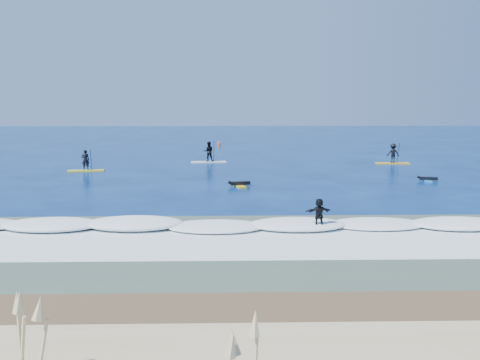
{
  "coord_description": "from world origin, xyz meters",
  "views": [
    {
      "loc": [
        -2.42,
        -35.64,
        6.4
      ],
      "look_at": [
        -1.55,
        1.15,
        0.6
      ],
      "focal_mm": 40.0,
      "sensor_mm": 36.0,
      "label": 1
    }
  ],
  "objects_px": {
    "sup_paddler_center": "(209,153)",
    "prone_paddler_near": "(239,184)",
    "prone_paddler_far": "(427,179)",
    "wave_surfer": "(319,214)",
    "sup_paddler_left": "(86,163)",
    "marker_buoy": "(219,144)",
    "sup_paddler_right": "(393,155)"
  },
  "relations": [
    {
      "from": "sup_paddler_center",
      "to": "prone_paddler_near",
      "type": "height_order",
      "value": "sup_paddler_center"
    },
    {
      "from": "prone_paddler_far",
      "to": "wave_surfer",
      "type": "xyz_separation_m",
      "value": [
        -10.84,
        -14.98,
        0.69
      ]
    },
    {
      "from": "sup_paddler_left",
      "to": "prone_paddler_far",
      "type": "bearing_deg",
      "value": -22.48
    },
    {
      "from": "prone_paddler_near",
      "to": "marker_buoy",
      "type": "distance_m",
      "value": 29.99
    },
    {
      "from": "prone_paddler_near",
      "to": "prone_paddler_far",
      "type": "xyz_separation_m",
      "value": [
        14.36,
        1.98,
        -0.01
      ]
    },
    {
      "from": "prone_paddler_near",
      "to": "marker_buoy",
      "type": "bearing_deg",
      "value": -11.68
    },
    {
      "from": "sup_paddler_center",
      "to": "marker_buoy",
      "type": "xyz_separation_m",
      "value": [
        0.77,
        16.02,
        -0.55
      ]
    },
    {
      "from": "sup_paddler_center",
      "to": "wave_surfer",
      "type": "relative_size",
      "value": 1.66
    },
    {
      "from": "prone_paddler_near",
      "to": "wave_surfer",
      "type": "xyz_separation_m",
      "value": [
        3.52,
        -13.0,
        0.68
      ]
    },
    {
      "from": "sup_paddler_left",
      "to": "prone_paddler_near",
      "type": "height_order",
      "value": "sup_paddler_left"
    },
    {
      "from": "sup_paddler_right",
      "to": "prone_paddler_far",
      "type": "bearing_deg",
      "value": -91.51
    },
    {
      "from": "sup_paddler_left",
      "to": "wave_surfer",
      "type": "distance_m",
      "value": 26.75
    },
    {
      "from": "sup_paddler_center",
      "to": "sup_paddler_right",
      "type": "xyz_separation_m",
      "value": [
        17.6,
        -1.4,
        -0.02
      ]
    },
    {
      "from": "wave_surfer",
      "to": "sup_paddler_left",
      "type": "bearing_deg",
      "value": 117.68
    },
    {
      "from": "sup_paddler_right",
      "to": "marker_buoy",
      "type": "bearing_deg",
      "value": 135.69
    },
    {
      "from": "wave_surfer",
      "to": "sup_paddler_right",
      "type": "bearing_deg",
      "value": 55.4
    },
    {
      "from": "sup_paddler_right",
      "to": "wave_surfer",
      "type": "distance_m",
      "value": 27.95
    },
    {
      "from": "sup_paddler_left",
      "to": "wave_surfer",
      "type": "xyz_separation_m",
      "value": [
        16.53,
        -21.04,
        0.15
      ]
    },
    {
      "from": "prone_paddler_near",
      "to": "wave_surfer",
      "type": "relative_size",
      "value": 1.02
    },
    {
      "from": "sup_paddler_right",
      "to": "prone_paddler_near",
      "type": "bearing_deg",
      "value": -138.39
    },
    {
      "from": "sup_paddler_left",
      "to": "marker_buoy",
      "type": "xyz_separation_m",
      "value": [
        11.12,
        21.89,
        -0.34
      ]
    },
    {
      "from": "wave_surfer",
      "to": "marker_buoy",
      "type": "xyz_separation_m",
      "value": [
        -5.41,
        42.93,
        -0.49
      ]
    },
    {
      "from": "sup_paddler_center",
      "to": "wave_surfer",
      "type": "height_order",
      "value": "sup_paddler_center"
    },
    {
      "from": "wave_surfer",
      "to": "marker_buoy",
      "type": "bearing_deg",
      "value": 86.71
    },
    {
      "from": "sup_paddler_center",
      "to": "sup_paddler_right",
      "type": "relative_size",
      "value": 1.08
    },
    {
      "from": "prone_paddler_far",
      "to": "sup_paddler_left",
      "type": "bearing_deg",
      "value": 90.32
    },
    {
      "from": "prone_paddler_near",
      "to": "sup_paddler_center",
      "type": "bearing_deg",
      "value": -4.48
    },
    {
      "from": "sup_paddler_left",
      "to": "sup_paddler_right",
      "type": "height_order",
      "value": "sup_paddler_right"
    },
    {
      "from": "sup_paddler_right",
      "to": "wave_surfer",
      "type": "bearing_deg",
      "value": -112.47
    },
    {
      "from": "sup_paddler_center",
      "to": "sup_paddler_left",
      "type": "bearing_deg",
      "value": -155.39
    },
    {
      "from": "sup_paddler_left",
      "to": "sup_paddler_right",
      "type": "xyz_separation_m",
      "value": [
        27.96,
        4.47,
        0.2
      ]
    },
    {
      "from": "sup_paddler_left",
      "to": "marker_buoy",
      "type": "distance_m",
      "value": 24.55
    }
  ]
}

